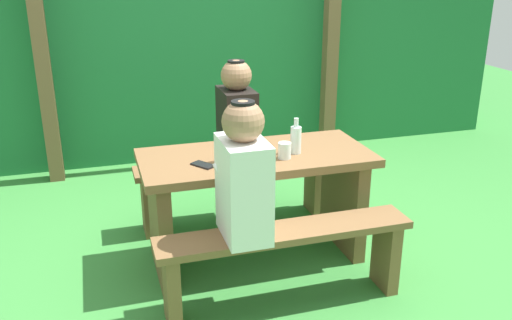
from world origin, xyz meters
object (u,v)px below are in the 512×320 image
picnic_table (256,188)px  person_white_shirt (243,176)px  bottle_left (248,139)px  bottle_center (226,148)px  drinking_glass (285,150)px  person_black_coat (237,116)px  cell_phone (203,165)px  bench_far (234,179)px  bottle_right (296,139)px  bench_near (285,252)px

picnic_table → person_white_shirt: bearing=-113.0°
bottle_left → bottle_center: size_ratio=1.21×
drinking_glass → person_black_coat: bearing=99.8°
drinking_glass → cell_phone: 0.49m
bench_far → bottle_right: size_ratio=6.39×
bench_near → cell_phone: size_ratio=10.00×
bench_far → bottle_right: 0.79m
picnic_table → bottle_left: (-0.05, -0.02, 0.33)m
person_black_coat → drinking_glass: size_ratio=7.48×
picnic_table → person_white_shirt: size_ratio=1.95×
drinking_glass → cell_phone: drinking_glass is taller
bottle_left → cell_phone: size_ratio=1.91×
bottle_right → drinking_glass: bearing=-144.6°
picnic_table → bottle_right: bearing=-12.4°
drinking_glass → bottle_center: 0.35m
bench_near → bottle_right: (0.24, 0.49, 0.46)m
person_white_shirt → bottle_center: person_white_shirt is taller
bottle_right → cell_phone: bottle_right is taller
bench_near → bottle_right: 0.72m
bench_far → drinking_glass: (0.14, -0.66, 0.42)m
person_white_shirt → bottle_right: person_white_shirt is taller
cell_phone → bench_near: bearing=-85.9°
bench_near → bottle_center: bottle_center is taller
bench_far → person_white_shirt: bearing=-102.0°
drinking_glass → cell_phone: bearing=178.3°
bench_near → bench_far: same height
bench_near → bench_far: bearing=90.0°
bottle_left → bottle_right: 0.29m
picnic_table → person_black_coat: bearing=87.2°
bottle_center → bottle_right: bearing=3.8°
bench_far → bottle_center: (-0.21, -0.62, 0.46)m
person_white_shirt → drinking_glass: (0.37, 0.42, -0.04)m
bottle_left → bottle_right: size_ratio=1.22×
drinking_glass → bottle_left: size_ratio=0.36×
picnic_table → bottle_right: bottle_right is taller
bench_near → person_black_coat: bearing=88.6°
picnic_table → bench_far: (0.00, 0.54, -0.15)m
person_black_coat → drinking_glass: (0.11, -0.66, -0.04)m
bottle_left → cell_phone: 0.32m
picnic_table → bottle_left: 0.34m
person_white_shirt → cell_phone: person_white_shirt is taller
person_white_shirt → bottle_center: size_ratio=3.26×
bench_far → cell_phone: size_ratio=10.00×
picnic_table → drinking_glass: size_ratio=14.56×
bench_far → bottle_center: size_ratio=6.35×
picnic_table → cell_phone: size_ratio=10.00×
picnic_table → person_black_coat: size_ratio=1.95×
person_white_shirt → bottle_center: (0.02, 0.46, -0.00)m
bottle_center → drinking_glass: bearing=-6.4°
person_black_coat → picnic_table: bearing=-92.8°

